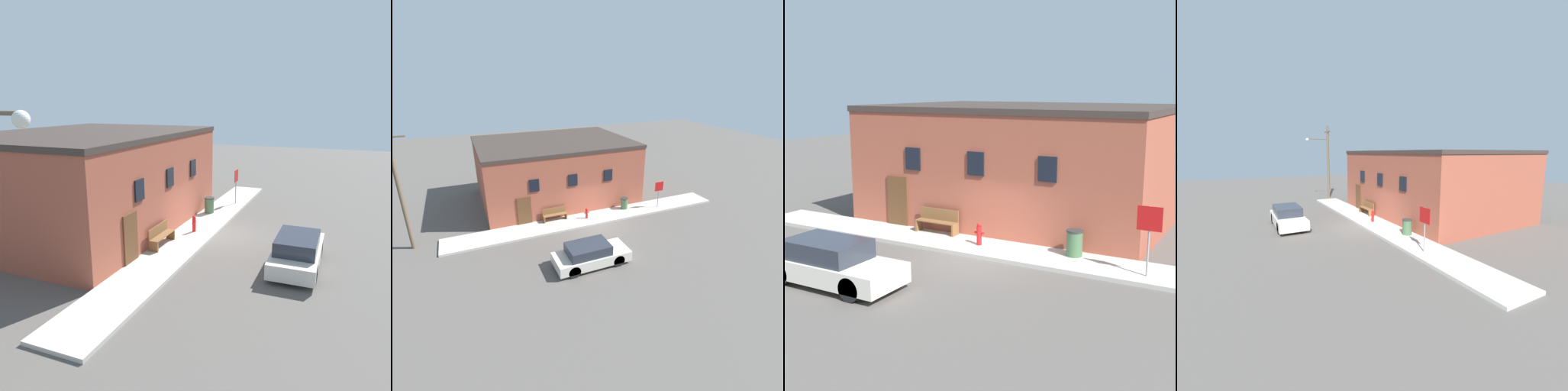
{
  "view_description": "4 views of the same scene",
  "coord_description": "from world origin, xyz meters",
  "views": [
    {
      "loc": [
        -17.3,
        -5.78,
        6.5
      ],
      "look_at": [
        -0.33,
        1.04,
        2.0
      ],
      "focal_mm": 35.0,
      "sensor_mm": 36.0,
      "label": 1
    },
    {
      "loc": [
        -8.5,
        -17.89,
        10.45
      ],
      "look_at": [
        -0.33,
        1.04,
        2.0
      ],
      "focal_mm": 28.0,
      "sensor_mm": 36.0,
      "label": 2
    },
    {
      "loc": [
        9.02,
        -15.56,
        5.78
      ],
      "look_at": [
        -0.33,
        1.04,
        2.0
      ],
      "focal_mm": 50.0,
      "sensor_mm": 36.0,
      "label": 3
    },
    {
      "loc": [
        15.2,
        -7.15,
        4.89
      ],
      "look_at": [
        -0.33,
        1.04,
        2.0
      ],
      "focal_mm": 24.0,
      "sensor_mm": 36.0,
      "label": 4
    }
  ],
  "objects": [
    {
      "name": "brick_building",
      "position": [
        -1.09,
        6.65,
        2.52
      ],
      "size": [
        12.57,
        9.26,
        5.04
      ],
      "color": "#9E4C38",
      "rests_on": "ground"
    },
    {
      "name": "parked_car",
      "position": [
        -2.44,
        -4.24,
        0.66
      ],
      "size": [
        4.38,
        1.78,
        1.36
      ],
      "color": "black",
      "rests_on": "ground"
    },
    {
      "name": "bench",
      "position": [
        -2.68,
        1.79,
        0.62
      ],
      "size": [
        1.79,
        0.44,
        0.95
      ],
      "color": "brown",
      "rests_on": "sidewalk"
    },
    {
      "name": "fire_hydrant",
      "position": [
        -0.4,
        1.09,
        0.56
      ],
      "size": [
        0.39,
        0.19,
        0.84
      ],
      "color": "red",
      "rests_on": "sidewalk"
    },
    {
      "name": "sidewalk",
      "position": [
        0.0,
        1.04,
        0.07
      ],
      "size": [
        21.19,
        2.08,
        0.15
      ],
      "color": "#BCB7AD",
      "rests_on": "ground"
    },
    {
      "name": "stop_sign",
      "position": [
        5.7,
        0.67,
        1.69
      ],
      "size": [
        0.75,
        0.06,
        2.18
      ],
      "color": "gray",
      "rests_on": "sidewalk"
    },
    {
      "name": "utility_pole",
      "position": [
        -12.06,
        1.66,
        4.16
      ],
      "size": [
        1.8,
        2.44,
        7.68
      ],
      "color": "brown",
      "rests_on": "ground"
    },
    {
      "name": "trash_bin",
      "position": [
        3.08,
        1.53,
        0.6
      ],
      "size": [
        0.58,
        0.58,
        0.91
      ],
      "color": "#426642",
      "rests_on": "sidewalk"
    },
    {
      "name": "ground_plane",
      "position": [
        0.0,
        0.0,
        0.0
      ],
      "size": [
        80.0,
        80.0,
        0.0
      ],
      "primitive_type": "plane",
      "color": "#56514C"
    }
  ]
}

